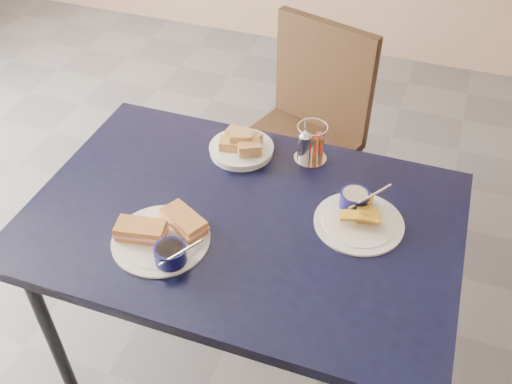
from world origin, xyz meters
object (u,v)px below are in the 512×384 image
(chair_far, at_px, (301,120))
(condiment_caddy, at_px, (310,145))
(sandwich_plate, at_px, (164,236))
(plantain_plate, at_px, (357,213))
(dining_table, at_px, (242,230))
(bread_basket, at_px, (242,146))

(chair_far, xyz_separation_m, condiment_caddy, (0.16, -0.49, 0.25))
(sandwich_plate, relative_size, plantain_plate, 1.15)
(dining_table, distance_m, condiment_caddy, 0.37)
(plantain_plate, bearing_deg, bread_basket, 157.55)
(chair_far, height_order, sandwich_plate, chair_far)
(bread_basket, bearing_deg, sandwich_plate, -97.39)
(chair_far, distance_m, sandwich_plate, 1.03)
(chair_far, bearing_deg, condiment_caddy, -72.01)
(plantain_plate, xyz_separation_m, bread_basket, (-0.44, 0.18, 0.01))
(condiment_caddy, bearing_deg, sandwich_plate, -119.20)
(chair_far, relative_size, condiment_caddy, 7.08)
(plantain_plate, bearing_deg, dining_table, -161.73)
(dining_table, bearing_deg, condiment_caddy, 71.23)
(dining_table, xyz_separation_m, plantain_plate, (0.33, 0.11, 0.08))
(chair_far, distance_m, bread_basket, 0.58)
(sandwich_plate, xyz_separation_m, bread_basket, (0.06, 0.47, 0.00))
(sandwich_plate, xyz_separation_m, condiment_caddy, (0.29, 0.51, 0.03))
(plantain_plate, relative_size, bread_basket, 1.24)
(plantain_plate, height_order, condiment_caddy, condiment_caddy)
(sandwich_plate, bearing_deg, bread_basket, 82.61)
(bread_basket, distance_m, condiment_caddy, 0.23)
(plantain_plate, distance_m, bread_basket, 0.48)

